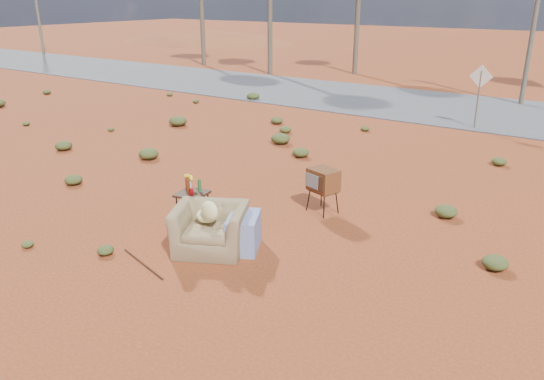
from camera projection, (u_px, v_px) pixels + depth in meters
The scene contains 10 objects.
ground at pixel (224, 242), 10.06m from camera, with size 140.00×140.00×0.00m, color brown.
highway at pixel (456, 109), 21.67m from camera, with size 140.00×7.00×0.04m, color #565659.
dirt_mound at pixel (206, 42), 52.26m from camera, with size 26.00×18.00×2.00m, color brown.
armchair at pixel (216, 223), 9.60m from camera, with size 1.66×1.53×1.12m.
tv_unit at pixel (323, 181), 11.20m from camera, with size 0.72×0.64×0.97m.
side_table at pixel (191, 191), 10.34m from camera, with size 0.64×0.64×1.10m.
rusty_bar at pixel (143, 264), 9.22m from camera, with size 0.04×0.04×1.40m, color #511F15.
road_sign at pixel (480, 85), 18.04m from camera, with size 0.78×0.06×2.19m.
utility_pole_center at pixel (538, 1), 21.12m from camera, with size 1.40×0.20×8.00m.
scrub_patch at pixel (306, 168), 13.87m from camera, with size 17.49×8.07×0.33m.
Camera 1 is at (5.89, -6.99, 4.42)m, focal length 35.00 mm.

